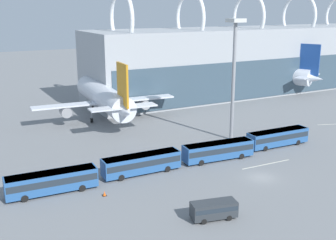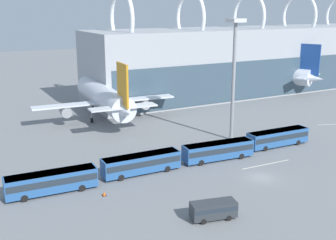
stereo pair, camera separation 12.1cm
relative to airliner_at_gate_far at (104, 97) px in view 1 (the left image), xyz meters
name	(u,v)px [view 1 (the left image)]	position (x,y,z in m)	size (l,w,h in m)	color
ground_plane	(261,178)	(9.27, -44.43, -5.49)	(440.00, 440.00, 0.00)	slate
terminal_building	(296,55)	(71.60, 12.09, 4.64)	(141.55, 23.01, 30.23)	#9EA3A8
airliner_at_gate_far	(104,97)	(0.00, 0.00, 0.00)	(33.41, 36.62, 14.96)	silver
airliner_parked_remote	(259,73)	(56.78, 12.55, -0.18)	(35.45, 39.47, 15.27)	silver
shuttle_bus_0	(52,181)	(-20.66, -34.60, -3.64)	(12.92, 3.41, 3.13)	#285693
shuttle_bus_1	(142,162)	(-6.38, -34.03, -3.64)	(12.85, 3.06, 3.13)	#285693
shuttle_bus_2	(218,150)	(7.90, -34.71, -3.64)	(12.98, 3.85, 3.13)	#285693
shuttle_bus_3	(278,137)	(22.19, -33.94, -3.64)	(12.88, 3.19, 3.13)	#285693
service_van_foreground	(214,209)	(-4.72, -51.80, -4.16)	(6.08, 3.39, 2.25)	#2D3338
floodlight_mast	(234,62)	(16.97, -26.31, 10.10)	(2.85, 2.85, 23.62)	gray
lane_stripe_0	(266,164)	(13.81, -40.41, -5.49)	(9.91, 0.25, 0.01)	silver
lane_stripe_2	(217,148)	(11.45, -29.45, -5.49)	(6.22, 0.25, 0.01)	silver
lane_stripe_3	(336,124)	(44.85, -28.44, -5.49)	(9.13, 0.25, 0.01)	silver
traffic_cone_0	(104,194)	(-14.48, -39.02, -5.15)	(0.60, 0.60, 0.69)	black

